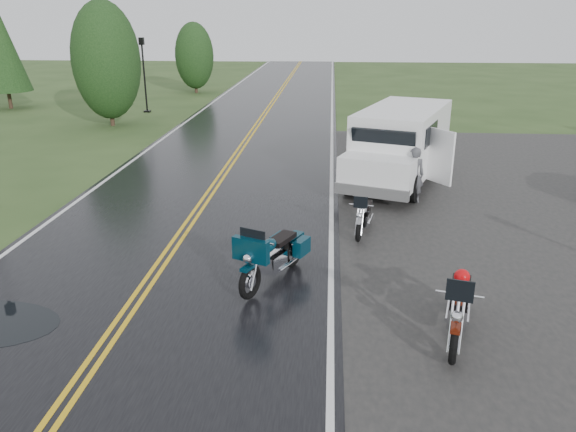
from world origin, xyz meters
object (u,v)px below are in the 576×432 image
at_px(motorcycle_red, 456,328).
at_px(motorcycle_silver, 359,222).
at_px(motorcycle_teal, 250,268).
at_px(van_white, 351,156).
at_px(person_at_van, 414,176).
at_px(lamp_post_far_left, 144,75).

bearing_deg(motorcycle_red, motorcycle_silver, 119.15).
bearing_deg(motorcycle_teal, motorcycle_red, -3.90).
distance_m(van_white, person_at_van, 1.98).
bearing_deg(lamp_post_far_left, motorcycle_silver, -59.25).
distance_m(motorcycle_teal, person_at_van, 7.54).
bearing_deg(motorcycle_silver, lamp_post_far_left, 132.46).
bearing_deg(motorcycle_silver, motorcycle_red, -64.01).
distance_m(motorcycle_silver, van_white, 4.04).
height_order(motorcycle_red, lamp_post_far_left, lamp_post_far_left).
bearing_deg(motorcycle_teal, lamp_post_far_left, 136.62).
distance_m(motorcycle_silver, person_at_van, 3.73).
xyz_separation_m(motorcycle_red, van_white, (-1.36, 8.98, 0.56)).
bearing_deg(lamp_post_far_left, van_white, -53.27).
height_order(motorcycle_silver, van_white, van_white).
xyz_separation_m(motorcycle_teal, person_at_van, (3.96, 6.42, 0.13)).
height_order(motorcycle_silver, person_at_van, person_at_van).
distance_m(motorcycle_teal, van_white, 7.43).
bearing_deg(person_at_van, motorcycle_teal, 57.65).
relative_size(motorcycle_silver, person_at_van, 1.12).
bearing_deg(motorcycle_silver, van_white, 102.99).
distance_m(motorcycle_silver, lamp_post_far_left, 22.21).
xyz_separation_m(motorcycle_silver, lamp_post_far_left, (-11.33, 19.04, 1.53)).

